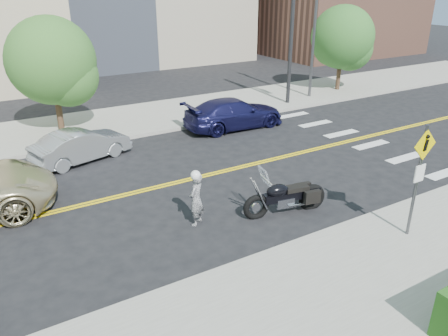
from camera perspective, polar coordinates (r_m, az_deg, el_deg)
name	(u,v)px	position (r m, az deg, el deg)	size (l,w,h in m)	color
ground_plane	(164,186)	(14.70, -7.87, -2.29)	(120.00, 120.00, 0.00)	black
sidewalk_near	(317,323)	(9.32, 12.09, -19.16)	(60.00, 5.00, 0.15)	#9E9B91
sidewalk_far	(99,125)	(21.35, -16.02, 5.43)	(60.00, 5.00, 0.15)	#9E9B91
lamp_post	(315,24)	(25.45, 11.78, 17.98)	(0.16, 0.16, 8.00)	#4C4C51
traffic_light	(304,17)	(23.03, 10.47, 18.87)	(0.28, 4.50, 7.00)	black
pedestrian_sign	(419,171)	(11.82, 24.16, -0.34)	(0.78, 0.08, 3.00)	#4C4C51
motorcyclist	(196,198)	(12.00, -3.65, -3.93)	(0.67, 0.63, 1.63)	#9A9B9F
motorcycle	(286,189)	(12.69, 8.12, -2.75)	(2.52, 0.77, 1.54)	black
parked_car_silver	(81,145)	(17.23, -18.14, 2.82)	(1.29, 3.69, 1.22)	#999DA0
parked_car_blue	(234,113)	(20.20, 1.32, 7.15)	(1.93, 4.74, 1.37)	#171746
tree_far_a	(51,61)	(20.23, -21.63, 12.88)	(3.69, 3.69, 5.05)	#382619
tree_far_b	(342,37)	(27.67, 15.21, 16.16)	(3.67, 3.67, 5.08)	#382619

